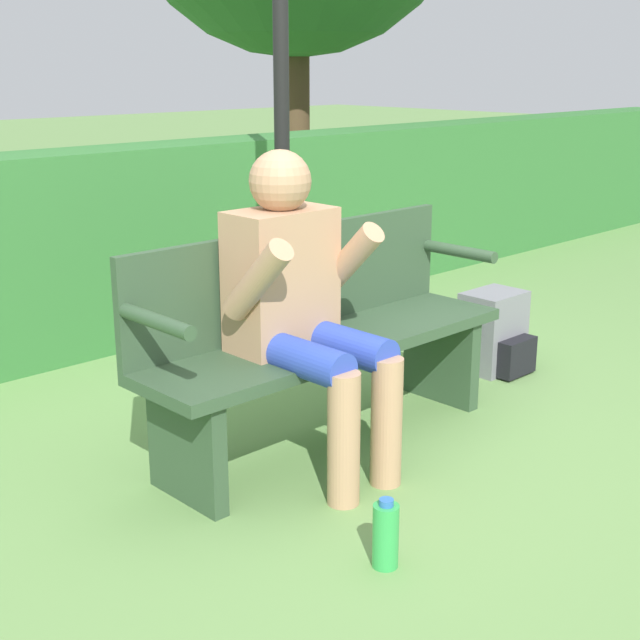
{
  "coord_description": "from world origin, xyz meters",
  "views": [
    {
      "loc": [
        -2.25,
        -2.29,
        1.44
      ],
      "look_at": [
        -0.15,
        -0.1,
        0.55
      ],
      "focal_mm": 50.0,
      "sensor_mm": 36.0,
      "label": 1
    }
  ],
  "objects_px": {
    "park_bench": "(319,334)",
    "person_seated": "(301,298)",
    "backpack": "(495,334)",
    "signpost": "(281,4)",
    "water_bottle": "(386,535)"
  },
  "relations": [
    {
      "from": "park_bench",
      "to": "person_seated",
      "type": "height_order",
      "value": "person_seated"
    },
    {
      "from": "park_bench",
      "to": "backpack",
      "type": "bearing_deg",
      "value": 0.43
    },
    {
      "from": "person_seated",
      "to": "signpost",
      "type": "bearing_deg",
      "value": 51.55
    },
    {
      "from": "park_bench",
      "to": "backpack",
      "type": "relative_size",
      "value": 4.14
    },
    {
      "from": "backpack",
      "to": "water_bottle",
      "type": "height_order",
      "value": "backpack"
    },
    {
      "from": "park_bench",
      "to": "signpost",
      "type": "bearing_deg",
      "value": 57.55
    },
    {
      "from": "person_seated",
      "to": "backpack",
      "type": "height_order",
      "value": "person_seated"
    },
    {
      "from": "water_bottle",
      "to": "park_bench",
      "type": "bearing_deg",
      "value": 58.03
    },
    {
      "from": "water_bottle",
      "to": "signpost",
      "type": "distance_m",
      "value": 2.38
    },
    {
      "from": "water_bottle",
      "to": "signpost",
      "type": "bearing_deg",
      "value": 57.8
    },
    {
      "from": "person_seated",
      "to": "water_bottle",
      "type": "relative_size",
      "value": 5.27
    },
    {
      "from": "park_bench",
      "to": "signpost",
      "type": "distance_m",
      "value": 1.5
    },
    {
      "from": "backpack",
      "to": "signpost",
      "type": "xyz_separation_m",
      "value": [
        -0.72,
        0.7,
        1.49
      ]
    },
    {
      "from": "water_bottle",
      "to": "person_seated",
      "type": "bearing_deg",
      "value": 66.68
    },
    {
      "from": "person_seated",
      "to": "water_bottle",
      "type": "xyz_separation_m",
      "value": [
        -0.29,
        -0.68,
        -0.53
      ]
    }
  ]
}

